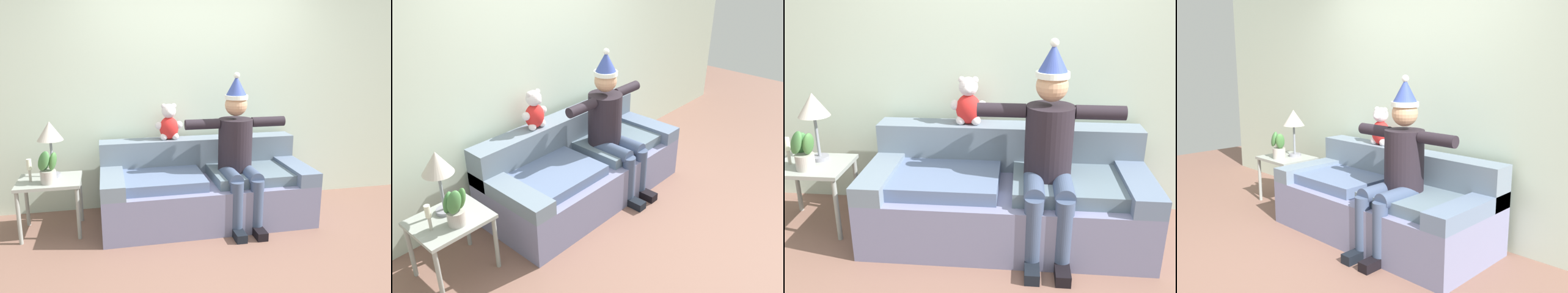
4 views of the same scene
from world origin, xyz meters
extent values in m
plane|color=#825B4D|center=(0.00, 0.00, 0.00)|extent=(10.00, 10.00, 0.00)
cube|color=silver|center=(0.00, 1.55, 1.35)|extent=(7.00, 0.10, 2.70)
cube|color=slate|center=(0.00, 0.96, 0.21)|extent=(2.08, 0.92, 0.43)
cube|color=slate|center=(0.00, 1.30, 0.61)|extent=(2.08, 0.24, 0.36)
cube|color=slate|center=(-0.93, 0.96, 0.50)|extent=(0.22, 0.92, 0.14)
cube|color=slate|center=(0.93, 0.96, 0.50)|extent=(0.22, 0.92, 0.14)
cube|color=slate|center=(-0.47, 0.91, 0.48)|extent=(0.83, 0.64, 0.10)
cube|color=slate|center=(0.47, 0.91, 0.48)|extent=(0.83, 0.64, 0.10)
cylinder|color=#261F26|center=(0.30, 0.94, 0.79)|extent=(0.34, 0.34, 0.52)
sphere|color=tan|center=(0.30, 0.94, 1.19)|extent=(0.22, 0.22, 0.22)
cylinder|color=white|center=(0.30, 0.94, 1.27)|extent=(0.23, 0.23, 0.04)
cone|color=#354795|center=(0.30, 0.94, 1.38)|extent=(0.21, 0.21, 0.20)
sphere|color=white|center=(0.30, 0.94, 1.48)|extent=(0.06, 0.06, 0.06)
cylinder|color=#404F6E|center=(0.20, 0.74, 0.53)|extent=(0.14, 0.40, 0.14)
cylinder|color=#404F6E|center=(0.20, 0.54, 0.26)|extent=(0.13, 0.13, 0.53)
cube|color=black|center=(0.20, 0.46, 0.04)|extent=(0.10, 0.24, 0.08)
cylinder|color=#404F6E|center=(0.40, 0.74, 0.53)|extent=(0.14, 0.40, 0.14)
cylinder|color=#404F6E|center=(0.40, 0.54, 0.26)|extent=(0.13, 0.13, 0.53)
cube|color=black|center=(0.40, 0.46, 0.04)|extent=(0.10, 0.24, 0.08)
cylinder|color=#261F26|center=(-0.04, 0.94, 1.01)|extent=(0.34, 0.10, 0.10)
cylinder|color=#261F26|center=(0.64, 0.94, 1.01)|extent=(0.34, 0.10, 0.10)
ellipsoid|color=red|center=(-0.32, 1.30, 0.91)|extent=(0.20, 0.16, 0.24)
sphere|color=silver|center=(-0.32, 1.30, 1.09)|extent=(0.15, 0.15, 0.15)
sphere|color=silver|center=(-0.32, 1.24, 1.08)|extent=(0.07, 0.07, 0.07)
sphere|color=silver|center=(-0.37, 1.30, 1.14)|extent=(0.05, 0.05, 0.05)
sphere|color=silver|center=(-0.27, 1.30, 1.14)|extent=(0.05, 0.05, 0.05)
sphere|color=silver|center=(-0.42, 1.30, 0.94)|extent=(0.08, 0.08, 0.08)
sphere|color=silver|center=(-0.38, 1.27, 0.83)|extent=(0.08, 0.08, 0.08)
sphere|color=silver|center=(-0.21, 1.30, 0.94)|extent=(0.08, 0.08, 0.08)
sphere|color=silver|center=(-0.26, 1.27, 0.83)|extent=(0.08, 0.08, 0.08)
cube|color=#9BA199|center=(-1.51, 0.98, 0.51)|extent=(0.58, 0.48, 0.03)
cylinder|color=#9BA199|center=(-1.77, 0.77, 0.25)|extent=(0.04, 0.04, 0.50)
cylinder|color=#9BA199|center=(-1.25, 0.77, 0.25)|extent=(0.04, 0.04, 0.50)
cylinder|color=#9BA199|center=(-1.77, 1.19, 0.25)|extent=(0.04, 0.04, 0.50)
cylinder|color=#9BA199|center=(-1.25, 1.19, 0.25)|extent=(0.04, 0.04, 0.50)
cylinder|color=gray|center=(-1.48, 1.08, 0.54)|extent=(0.14, 0.14, 0.03)
cylinder|color=gray|center=(-1.48, 1.08, 0.72)|extent=(0.02, 0.02, 0.33)
cone|color=beige|center=(-1.48, 1.08, 0.98)|extent=(0.24, 0.24, 0.18)
cylinder|color=#B4ADA4|center=(-1.50, 0.88, 0.59)|extent=(0.14, 0.14, 0.12)
ellipsoid|color=#467D3D|center=(-1.45, 0.86, 0.74)|extent=(0.12, 0.15, 0.20)
ellipsoid|color=#3F773E|center=(-1.53, 0.92, 0.72)|extent=(0.15, 0.13, 0.20)
ellipsoid|color=#478143|center=(-1.52, 0.83, 0.76)|extent=(0.17, 0.11, 0.21)
cylinder|color=beige|center=(-1.67, 0.96, 0.59)|extent=(0.02, 0.02, 0.12)
cylinder|color=white|center=(-1.67, 0.96, 0.70)|extent=(0.04, 0.04, 0.10)
camera|label=1|loc=(-0.95, -2.92, 1.77)|focal=38.04mm
camera|label=2|loc=(-2.82, -1.65, 2.59)|focal=40.38mm
camera|label=3|loc=(0.08, -2.00, 1.82)|focal=39.96mm
camera|label=4|loc=(2.65, -1.83, 1.61)|focal=40.18mm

